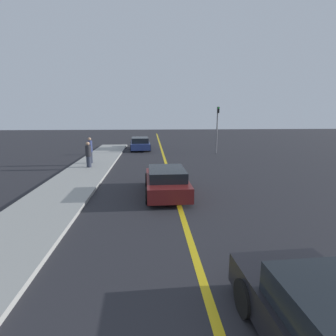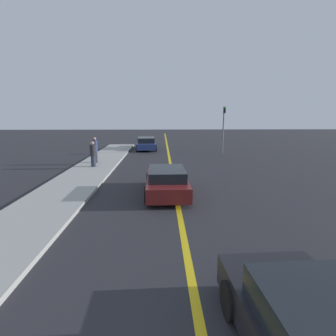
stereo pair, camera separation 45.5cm
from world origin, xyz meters
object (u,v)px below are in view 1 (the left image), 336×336
pedestrian_mid_group (90,150)px  traffic_light (217,125)px  car_far_distant (140,144)px  car_ahead_center (167,181)px  pedestrian_near_curb (88,155)px

pedestrian_mid_group → traffic_light: size_ratio=0.43×
car_far_distant → pedestrian_mid_group: (-3.21, -7.82, 0.45)m
car_ahead_center → traffic_light: traffic_light is taller
pedestrian_mid_group → traffic_light: bearing=26.1°
pedestrian_mid_group → car_far_distant: bearing=67.7°
traffic_light → pedestrian_mid_group: bearing=-153.9°
car_far_distant → traffic_light: (7.13, -2.76, 1.94)m
pedestrian_mid_group → traffic_light: traffic_light is taller
car_far_distant → pedestrian_near_curb: size_ratio=2.67×
car_ahead_center → traffic_light: bearing=65.2°
car_ahead_center → pedestrian_mid_group: 8.78m
pedestrian_mid_group → car_ahead_center: bearing=-55.5°
pedestrian_near_curb → car_ahead_center: bearing=-50.5°
car_ahead_center → pedestrian_mid_group: size_ratio=2.25×
car_far_distant → pedestrian_near_curb: pedestrian_near_curb is taller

